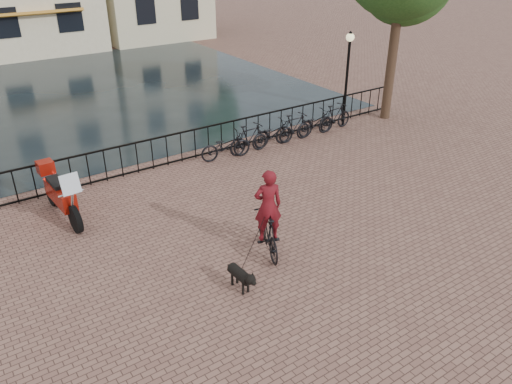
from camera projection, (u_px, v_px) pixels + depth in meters
ground at (339, 301)px, 10.13m from camera, size 100.00×100.00×0.00m
canal_water at (80, 95)px, 22.78m from camera, size 20.00×20.00×0.00m
railing at (167, 151)px, 15.75m from camera, size 20.00×0.05×1.02m
lamp_post at (348, 63)px, 18.17m from camera, size 0.30×0.30×3.45m
cyclist at (268, 217)px, 11.29m from camera, size 1.10×1.85×2.44m
dog at (240, 277)px, 10.36m from camera, size 0.33×0.88×0.58m
motorcycle at (60, 189)px, 12.69m from camera, size 0.71×2.36×1.67m
parked_bike_0 at (226, 146)px, 16.23m from camera, size 1.78×0.84×0.90m
parked_bike_1 at (250, 138)px, 16.68m from camera, size 1.70×0.60×1.00m
parked_bike_2 at (273, 134)px, 17.18m from camera, size 1.72×0.60×0.90m
parked_bike_3 at (295, 127)px, 17.63m from camera, size 1.66×0.47×1.00m
parked_bike_4 at (315, 123)px, 18.13m from camera, size 1.72×0.62×0.90m
parked_bike_5 at (335, 117)px, 18.58m from camera, size 1.70×0.61×1.00m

